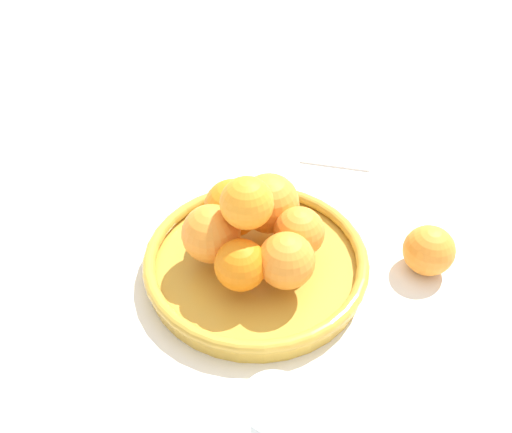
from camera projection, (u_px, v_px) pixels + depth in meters
The scene contains 6 objects.
ground_plane at pixel (256, 270), 0.70m from camera, with size 4.00×4.00×0.00m, color white.
fruit_bowl at pixel (256, 261), 0.68m from camera, with size 0.31×0.31×0.04m.
orange_pile at pixel (254, 225), 0.65m from camera, with size 0.19×0.18×0.13m.
stray_orange at pixel (429, 250), 0.68m from camera, with size 0.07×0.07×0.07m, color orange.
drinking_glass at pixel (273, 425), 0.48m from camera, with size 0.06×0.06×0.10m, color silver.
napkin_folded at pixel (338, 147), 0.92m from camera, with size 0.12×0.12×0.01m, color white.
Camera 1 is at (-0.45, -0.15, 0.52)m, focal length 35.00 mm.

